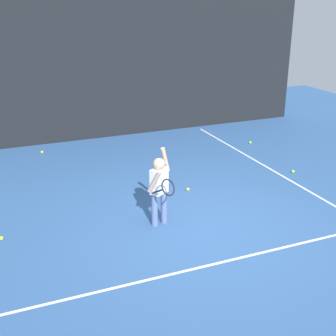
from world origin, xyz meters
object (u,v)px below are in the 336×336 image
(tennis_player, at_px, (160,186))
(tennis_ball_5, at_px, (1,238))
(tennis_ball_2, at_px, (250,143))
(tennis_ball_1, at_px, (293,171))
(tennis_ball_0, at_px, (42,152))
(tennis_ball_3, at_px, (188,189))

(tennis_player, distance_m, tennis_ball_5, 2.70)
(tennis_player, height_order, tennis_ball_5, tennis_player)
(tennis_player, relative_size, tennis_ball_2, 20.46)
(tennis_ball_1, height_order, tennis_ball_2, same)
(tennis_ball_0, bearing_deg, tennis_ball_3, -55.70)
(tennis_ball_2, height_order, tennis_ball_3, same)
(tennis_ball_2, distance_m, tennis_ball_3, 3.59)
(tennis_ball_3, relative_size, tennis_ball_5, 1.00)
(tennis_ball_0, distance_m, tennis_ball_2, 5.40)
(tennis_ball_0, distance_m, tennis_ball_3, 4.25)
(tennis_ball_3, bearing_deg, tennis_ball_2, 37.62)
(tennis_ball_1, bearing_deg, tennis_ball_3, -179.84)
(tennis_player, distance_m, tennis_ball_2, 5.16)
(tennis_ball_0, distance_m, tennis_ball_5, 4.33)
(tennis_ball_5, bearing_deg, tennis_ball_0, 73.66)
(tennis_player, bearing_deg, tennis_ball_1, -12.51)
(tennis_ball_2, bearing_deg, tennis_ball_5, -156.33)
(tennis_player, bearing_deg, tennis_ball_0, 76.49)
(tennis_ball_0, height_order, tennis_ball_1, same)
(tennis_player, relative_size, tennis_ball_3, 20.46)
(tennis_player, relative_size, tennis_ball_5, 20.46)
(tennis_player, distance_m, tennis_ball_0, 4.87)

